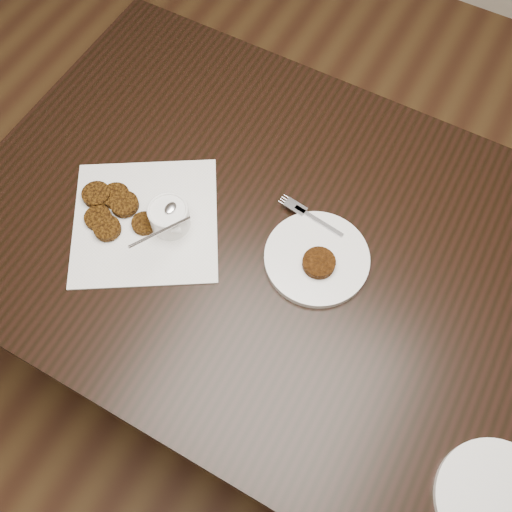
{
  "coord_description": "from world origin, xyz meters",
  "views": [
    {
      "loc": [
        0.21,
        -0.39,
        1.79
      ],
      "look_at": [
        -0.04,
        0.05,
        0.8
      ],
      "focal_mm": 39.68,
      "sensor_mm": 36.0,
      "label": 1
    }
  ],
  "objects_px": {
    "sauce_ramekin": "(167,209)",
    "plate_empty": "(498,503)",
    "table": "(288,312)",
    "plate_with_patty": "(317,257)",
    "napkin": "(145,221)"
  },
  "relations": [
    {
      "from": "sauce_ramekin",
      "to": "plate_with_patty",
      "type": "xyz_separation_m",
      "value": [
        0.31,
        0.07,
        -0.05
      ]
    },
    {
      "from": "napkin",
      "to": "plate_with_patty",
      "type": "bearing_deg",
      "value": 14.74
    },
    {
      "from": "sauce_ramekin",
      "to": "plate_empty",
      "type": "distance_m",
      "value": 0.8
    },
    {
      "from": "table",
      "to": "sauce_ramekin",
      "type": "distance_m",
      "value": 0.52
    },
    {
      "from": "table",
      "to": "plate_with_patty",
      "type": "distance_m",
      "value": 0.39
    },
    {
      "from": "napkin",
      "to": "plate_with_patty",
      "type": "relative_size",
      "value": 1.41
    },
    {
      "from": "table",
      "to": "plate_empty",
      "type": "xyz_separation_m",
      "value": [
        0.52,
        -0.27,
        0.38
      ]
    },
    {
      "from": "sauce_ramekin",
      "to": "plate_empty",
      "type": "bearing_deg",
      "value": -13.91
    },
    {
      "from": "sauce_ramekin",
      "to": "plate_empty",
      "type": "xyz_separation_m",
      "value": [
        0.78,
        -0.19,
        -0.06
      ]
    },
    {
      "from": "table",
      "to": "plate_empty",
      "type": "bearing_deg",
      "value": -27.8
    },
    {
      "from": "table",
      "to": "plate_empty",
      "type": "distance_m",
      "value": 0.7
    },
    {
      "from": "sauce_ramekin",
      "to": "table",
      "type": "bearing_deg",
      "value": 17.18
    },
    {
      "from": "table",
      "to": "plate_with_patty",
      "type": "xyz_separation_m",
      "value": [
        0.05,
        -0.01,
        0.39
      ]
    },
    {
      "from": "plate_with_patty",
      "to": "sauce_ramekin",
      "type": "bearing_deg",
      "value": -166.48
    },
    {
      "from": "plate_with_patty",
      "to": "plate_empty",
      "type": "relative_size",
      "value": 1.02
    }
  ]
}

